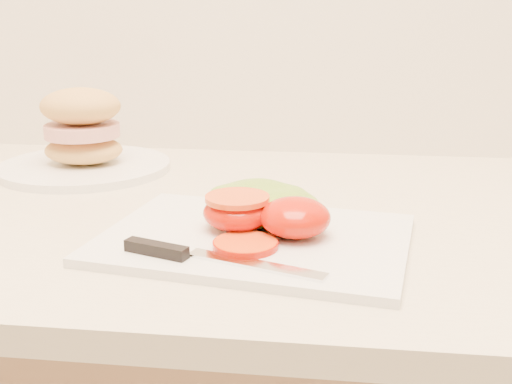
# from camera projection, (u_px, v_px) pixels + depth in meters

# --- Properties ---
(cutting_board) EXTENTS (0.35, 0.28, 0.01)m
(cutting_board) POSITION_uv_depth(u_px,v_px,m) (255.00, 239.00, 0.69)
(cutting_board) COLOR silver
(cutting_board) RESTS_ON counter
(tomato_half_dome) EXTENTS (0.08, 0.08, 0.04)m
(tomato_half_dome) POSITION_uv_depth(u_px,v_px,m) (295.00, 217.00, 0.68)
(tomato_half_dome) COLOR red
(tomato_half_dome) RESTS_ON cutting_board
(tomato_half_cut) EXTENTS (0.08, 0.08, 0.04)m
(tomato_half_cut) POSITION_uv_depth(u_px,v_px,m) (237.00, 211.00, 0.70)
(tomato_half_cut) COLOR red
(tomato_half_cut) RESTS_ON cutting_board
(tomato_slice_0) EXTENTS (0.06, 0.06, 0.01)m
(tomato_slice_0) POSITION_uv_depth(u_px,v_px,m) (245.00, 244.00, 0.65)
(tomato_slice_0) COLOR #F1490E
(tomato_slice_0) RESTS_ON cutting_board
(lettuce_leaf_0) EXTENTS (0.19, 0.18, 0.03)m
(lettuce_leaf_0) POSITION_uv_depth(u_px,v_px,m) (260.00, 203.00, 0.75)
(lettuce_leaf_0) COLOR #9BC433
(lettuce_leaf_0) RESTS_ON cutting_board
(knife) EXTENTS (0.21, 0.07, 0.01)m
(knife) POSITION_uv_depth(u_px,v_px,m) (194.00, 255.00, 0.62)
(knife) COLOR silver
(knife) RESTS_ON cutting_board
(sandwich_plate) EXTENTS (0.26, 0.26, 0.13)m
(sandwich_plate) POSITION_uv_depth(u_px,v_px,m) (83.00, 141.00, 0.98)
(sandwich_plate) COLOR white
(sandwich_plate) RESTS_ON counter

